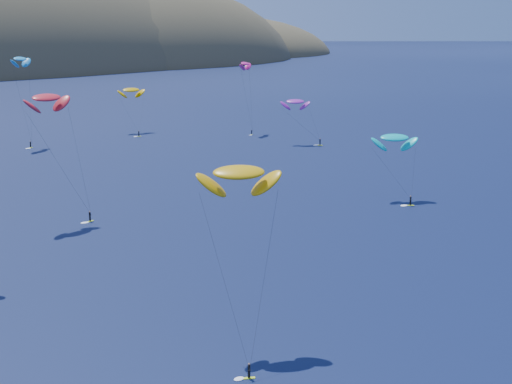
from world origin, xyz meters
The scene contains 7 objects.
kitesurfer_2 centered at (-15.12, 49.96, 20.86)m, with size 10.98×14.20×23.54m.
kitesurfer_4 centered at (2.09, 196.67, 25.83)m, with size 8.90×9.72×28.24m.
kitesurfer_5 centered at (49.42, 89.12, 13.18)m, with size 10.41×12.11×15.85m.
kitesurfer_6 centered at (71.71, 153.94, 12.87)m, with size 9.60×11.84×15.28m.
kitesurfer_8 centered at (70.58, 180.15, 22.80)m, with size 7.79×9.56×24.86m.
kitesurfer_9 centered at (-17.24, 113.46, 23.69)m, with size 10.83×8.99×26.29m.
kitesurfer_11 centered at (39.67, 202.71, 14.03)m, with size 9.30×13.58×16.52m.
Camera 1 is at (-59.20, -19.20, 39.19)m, focal length 50.00 mm.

